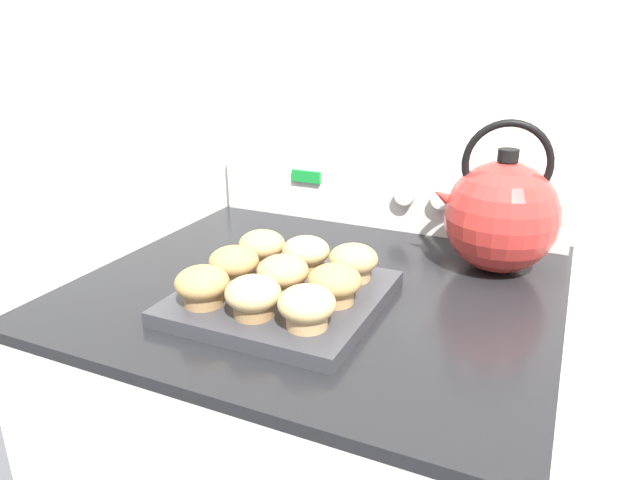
# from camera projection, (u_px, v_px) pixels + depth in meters

# --- Properties ---
(wall_back) EXTENTS (8.00, 0.05, 2.40)m
(wall_back) POSITION_uv_depth(u_px,v_px,m) (397.00, 76.00, 1.16)
(wall_back) COLOR silver
(wall_back) RESTS_ON ground_plane
(control_panel) EXTENTS (0.74, 0.07, 0.16)m
(control_panel) POSITION_uv_depth(u_px,v_px,m) (385.00, 187.00, 1.19)
(control_panel) COLOR white
(control_panel) RESTS_ON stove_range
(muffin_pan) EXTENTS (0.29, 0.29, 0.02)m
(muffin_pan) POSITION_uv_depth(u_px,v_px,m) (283.00, 297.00, 0.86)
(muffin_pan) COLOR #38383D
(muffin_pan) RESTS_ON stove_range
(muffin_r0_c0) EXTENTS (0.08, 0.08, 0.06)m
(muffin_r0_c0) POSITION_uv_depth(u_px,v_px,m) (202.00, 286.00, 0.81)
(muffin_r0_c0) COLOR #A37A4C
(muffin_r0_c0) RESTS_ON muffin_pan
(muffin_r0_c1) EXTENTS (0.08, 0.08, 0.06)m
(muffin_r0_c1) POSITION_uv_depth(u_px,v_px,m) (253.00, 296.00, 0.78)
(muffin_r0_c1) COLOR #A37A4C
(muffin_r0_c1) RESTS_ON muffin_pan
(muffin_r0_c2) EXTENTS (0.08, 0.08, 0.06)m
(muffin_r0_c2) POSITION_uv_depth(u_px,v_px,m) (307.00, 307.00, 0.75)
(muffin_r0_c2) COLOR tan
(muffin_r0_c2) RESTS_ON muffin_pan
(muffin_r1_c0) EXTENTS (0.08, 0.08, 0.06)m
(muffin_r1_c0) POSITION_uv_depth(u_px,v_px,m) (234.00, 264.00, 0.88)
(muffin_r1_c0) COLOR tan
(muffin_r1_c0) RESTS_ON muffin_pan
(muffin_r1_c1) EXTENTS (0.08, 0.08, 0.06)m
(muffin_r1_c1) POSITION_uv_depth(u_px,v_px,m) (283.00, 274.00, 0.85)
(muffin_r1_c1) COLOR tan
(muffin_r1_c1) RESTS_ON muffin_pan
(muffin_r1_c2) EXTENTS (0.08, 0.08, 0.06)m
(muffin_r1_c2) POSITION_uv_depth(u_px,v_px,m) (335.00, 284.00, 0.82)
(muffin_r1_c2) COLOR tan
(muffin_r1_c2) RESTS_ON muffin_pan
(muffin_r2_c0) EXTENTS (0.08, 0.08, 0.06)m
(muffin_r2_c0) POSITION_uv_depth(u_px,v_px,m) (262.00, 247.00, 0.95)
(muffin_r2_c0) COLOR tan
(muffin_r2_c0) RESTS_ON muffin_pan
(muffin_r2_c1) EXTENTS (0.08, 0.08, 0.06)m
(muffin_r2_c1) POSITION_uv_depth(u_px,v_px,m) (306.00, 253.00, 0.92)
(muffin_r2_c1) COLOR tan
(muffin_r2_c1) RESTS_ON muffin_pan
(muffin_r2_c2) EXTENTS (0.08, 0.08, 0.06)m
(muffin_r2_c2) POSITION_uv_depth(u_px,v_px,m) (353.00, 262.00, 0.89)
(muffin_r2_c2) COLOR tan
(muffin_r2_c2) RESTS_ON muffin_pan
(tea_kettle) EXTENTS (0.22, 0.19, 0.26)m
(tea_kettle) POSITION_uv_depth(u_px,v_px,m) (501.00, 215.00, 0.96)
(tea_kettle) COLOR red
(tea_kettle) RESTS_ON stove_range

